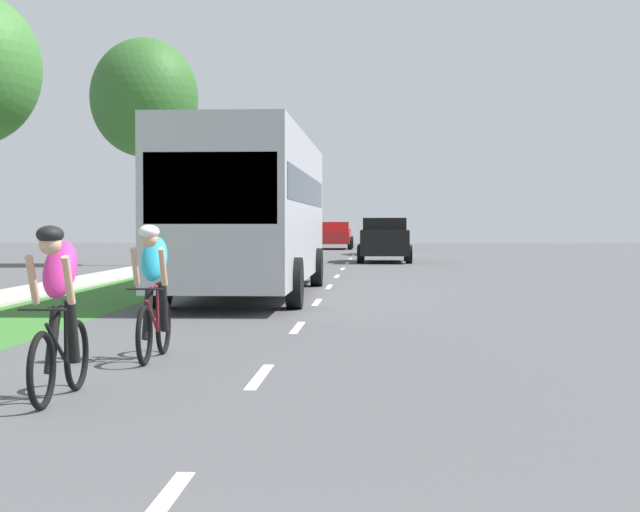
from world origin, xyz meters
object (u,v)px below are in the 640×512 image
suv_black (384,239)px  pickup_red (334,235)px  sedan_white (382,239)px  bus_silver (252,206)px  cyclist_lead (59,311)px  street_tree_far (144,98)px  cyclist_trailing (153,291)px

suv_black → pickup_red: size_ratio=0.92×
sedan_white → bus_silver: bearing=-95.8°
cyclist_lead → suv_black: 33.37m
pickup_red → cyclist_lead: bearing=-90.2°
bus_silver → suv_black: (3.05, 19.39, -1.03)m
suv_black → street_tree_far: 11.09m
cyclist_trailing → pickup_red: bearing=90.0°
suv_black → sedan_white: (-0.07, 10.07, -0.18)m
cyclist_lead → pickup_red: size_ratio=0.34×
cyclist_trailing → street_tree_far: size_ratio=0.20×
cyclist_trailing → street_tree_far: 27.62m
cyclist_lead → street_tree_far: street_tree_far is taller
pickup_red → bus_silver: bearing=-90.2°
cyclist_trailing → suv_black: (2.86, 30.43, 0.14)m
bus_silver → street_tree_far: (-5.85, 15.37, 4.23)m
cyclist_trailing → suv_black: size_ratio=0.37×
cyclist_trailing → pickup_red: size_ratio=0.34×
bus_silver → cyclist_lead: bearing=-90.3°
pickup_red → street_tree_far: size_ratio=0.61×
cyclist_trailing → bus_silver: 11.10m
sedan_white → pickup_red: pickup_red is taller
street_tree_far → cyclist_lead: bearing=-78.8°
bus_silver → pickup_red: (0.14, 40.20, -1.15)m
bus_silver → sedan_white: size_ratio=2.70×
cyclist_trailing → sedan_white: (2.79, 40.51, -0.04)m
cyclist_lead → cyclist_trailing: same height
pickup_red → sedan_white: bearing=-75.2°
cyclist_lead → pickup_red: bearing=89.8°
sedan_white → pickup_red: 11.10m
cyclist_lead → suv_black: (3.12, 33.22, 0.14)m
suv_black → street_tree_far: (-8.90, -4.02, 5.26)m
suv_black → cyclist_trailing: bearing=-95.4°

